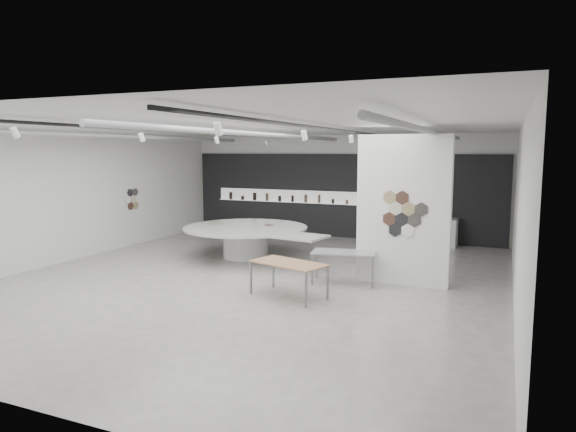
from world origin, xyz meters
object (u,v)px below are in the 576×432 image
at_px(sample_table_wood, 288,265).
at_px(kitchen_counter, 431,231).
at_px(display_island, 247,238).
at_px(sample_table_stone, 344,254).
at_px(partition_column, 403,210).

bearing_deg(sample_table_wood, kitchen_counter, 75.28).
bearing_deg(kitchen_counter, display_island, -135.79).
relative_size(display_island, kitchen_counter, 2.88).
bearing_deg(sample_table_stone, sample_table_wood, -114.78).
height_order(display_island, sample_table_stone, display_island).
distance_m(partition_column, sample_table_wood, 3.18).
xyz_separation_m(display_island, sample_table_wood, (2.80, -3.39, 0.11)).
bearing_deg(display_island, sample_table_stone, -16.66).
bearing_deg(kitchen_counter, partition_column, -86.93).
xyz_separation_m(sample_table_wood, sample_table_stone, (0.76, 1.64, -0.01)).
height_order(partition_column, kitchen_counter, partition_column).
distance_m(display_island, sample_table_wood, 4.39).
bearing_deg(kitchen_counter, sample_table_stone, -99.27).
relative_size(partition_column, sample_table_wood, 1.96).
bearing_deg(sample_table_stone, display_island, 153.90).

